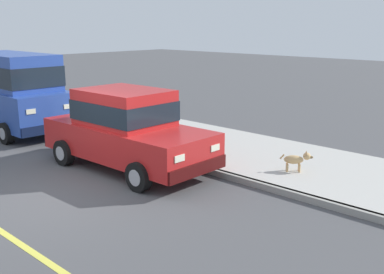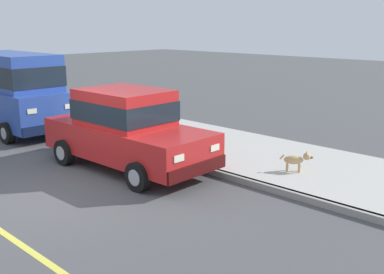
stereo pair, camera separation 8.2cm
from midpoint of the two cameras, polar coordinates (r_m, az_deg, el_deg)
ground_plane at (r=10.10m, az=-16.08°, el=-6.67°), size 80.00×80.00×0.00m
curb at (r=11.89m, az=-2.70°, el=-2.70°), size 0.16×64.00×0.14m
sidewalk at (r=13.14m, az=3.01°, el=-1.10°), size 3.60×64.00×0.14m
car_red_sedan at (r=11.24m, az=-7.81°, el=1.04°), size 2.11×4.64×1.92m
car_blue_van at (r=16.15m, az=-21.02°, el=5.58°), size 2.17×4.91×2.52m
dog_tan at (r=10.83m, az=12.92°, el=-2.71°), size 0.49×0.64×0.49m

